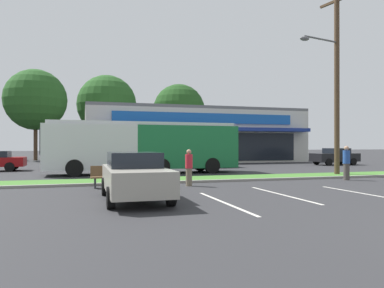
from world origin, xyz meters
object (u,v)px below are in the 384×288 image
car_2 (335,156)px  car_4 (133,158)px  city_bus (144,146)px  car_1 (208,158)px  utility_pole (335,77)px  pedestrian_near_bench (189,168)px  car_5 (135,176)px  bus_stop_bench (110,176)px  pedestrian_by_pole (346,163)px

car_2 → car_4: (-18.29, 0.97, -0.00)m
city_bus → car_1: size_ratio=2.61×
utility_pole → pedestrian_near_bench: (-9.66, -2.53, -5.00)m
car_4 → car_5: size_ratio=1.00×
car_1 → car_4: car_4 is taller
car_5 → pedestrian_near_bench: pedestrian_near_bench is taller
utility_pole → car_4: (-10.35, 11.18, -5.03)m
utility_pole → pedestrian_near_bench: 11.17m
utility_pole → car_5: 14.74m
car_2 → car_5: bearing=38.3°
bus_stop_bench → car_2: 24.45m
car_4 → pedestrian_near_bench: size_ratio=2.92×
city_bus → car_5: city_bus is taller
utility_pole → city_bus: bearing=154.2°
car_2 → car_1: bearing=2.1°
bus_stop_bench → car_2: (21.01, 12.49, 0.28)m
utility_pole → pedestrian_by_pole: size_ratio=6.16×
car_2 → pedestrian_near_bench: size_ratio=2.57×
city_bus → car_1: city_bus is taller
car_2 → car_4: car_4 is taller
car_4 → pedestrian_by_pole: 16.30m
city_bus → car_1: (5.94, 4.71, -0.99)m
car_2 → pedestrian_by_pole: bearing=54.1°
car_1 → utility_pole: bearing=114.9°
city_bus → bus_stop_bench: (-2.59, -7.33, -1.26)m
utility_pole → car_4: 16.04m
pedestrian_near_bench → city_bus: bearing=-120.5°
utility_pole → car_4: size_ratio=2.31×
city_bus → car_2: 19.15m
car_5 → pedestrian_near_bench: 4.46m
utility_pole → car_1: (-4.53, 9.77, -5.04)m
car_5 → car_2: bearing=128.3°
utility_pole → city_bus: (-10.47, 5.06, -4.05)m
utility_pole → pedestrian_by_pole: bearing=-115.4°
car_1 → city_bus: bearing=38.4°
car_1 → pedestrian_by_pole: bearing=106.2°
car_2 → city_bus: bearing=15.6°
bus_stop_bench → car_5: car_5 is taller
utility_pole → pedestrian_by_pole: (-1.04, -2.20, -4.92)m
utility_pole → car_5: size_ratio=2.30×
car_2 → car_5: size_ratio=0.88×
utility_pole → city_bus: 12.32m
city_bus → car_2: (18.42, 5.16, -0.98)m
car_2 → car_5: car_5 is taller
city_bus → car_1: bearing=-142.9°
car_2 → pedestrian_by_pole: size_ratio=2.35×
utility_pole → car_1: bearing=114.9°
city_bus → utility_pole: bearing=152.9°
car_5 → pedestrian_by_pole: (11.48, 3.76, 0.08)m
pedestrian_near_bench → pedestrian_by_pole: bearing=145.6°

